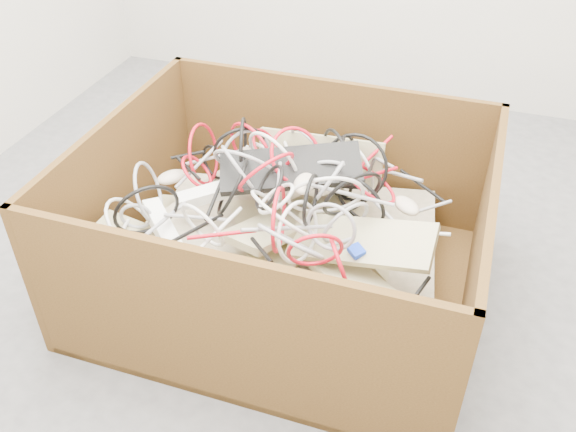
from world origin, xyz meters
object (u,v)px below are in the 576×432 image
(power_strip_right, at_px, (165,232))
(vga_plug, at_px, (356,251))
(power_strip_left, at_px, (220,190))
(cardboard_box, at_px, (281,255))

(power_strip_right, distance_m, vga_plug, 0.60)
(power_strip_left, relative_size, power_strip_right, 1.05)
(cardboard_box, distance_m, vga_plug, 0.37)
(vga_plug, bearing_deg, cardboard_box, -162.12)
(power_strip_left, bearing_deg, power_strip_right, -140.26)
(power_strip_left, distance_m, power_strip_right, 0.24)
(power_strip_left, height_order, vga_plug, power_strip_left)
(power_strip_left, xyz_separation_m, vga_plug, (0.49, -0.13, -0.03))
(power_strip_right, bearing_deg, vga_plug, 50.91)
(cardboard_box, xyz_separation_m, power_strip_left, (-0.21, 0.00, 0.22))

